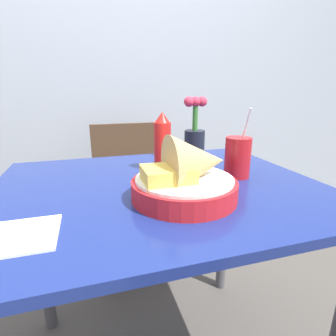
# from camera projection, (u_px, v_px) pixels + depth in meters

# --- Properties ---
(wall_window) EXTENTS (7.00, 0.06, 2.60)m
(wall_window) POSITION_uv_depth(u_px,v_px,m) (113.00, 48.00, 1.70)
(wall_window) COLOR #9EA8B7
(wall_window) RESTS_ON ground_plane
(dining_table) EXTENTS (0.98, 0.79, 0.76)m
(dining_table) POSITION_uv_depth(u_px,v_px,m) (159.00, 219.00, 0.84)
(dining_table) COLOR navy
(dining_table) RESTS_ON ground_plane
(chair_far_window) EXTENTS (0.40, 0.40, 0.85)m
(chair_far_window) POSITION_uv_depth(u_px,v_px,m) (129.00, 183.00, 1.57)
(chair_far_window) COLOR #473323
(chair_far_window) RESTS_ON ground_plane
(food_basket) EXTENTS (0.28, 0.28, 0.17)m
(food_basket) POSITION_uv_depth(u_px,v_px,m) (189.00, 177.00, 0.68)
(food_basket) COLOR red
(food_basket) RESTS_ON dining_table
(ketchup_bottle) EXTENTS (0.06, 0.06, 0.21)m
(ketchup_bottle) POSITION_uv_depth(u_px,v_px,m) (162.00, 143.00, 0.91)
(ketchup_bottle) COLOR red
(ketchup_bottle) RESTS_ON dining_table
(drink_cup) EXTENTS (0.08, 0.08, 0.23)m
(drink_cup) POSITION_uv_depth(u_px,v_px,m) (237.00, 158.00, 0.86)
(drink_cup) COLOR red
(drink_cup) RESTS_ON dining_table
(flower_vase) EXTENTS (0.10, 0.08, 0.25)m
(flower_vase) POSITION_uv_depth(u_px,v_px,m) (195.00, 136.00, 1.08)
(flower_vase) COLOR black
(flower_vase) RESTS_ON dining_table
(napkin) EXTENTS (0.17, 0.14, 0.01)m
(napkin) POSITION_uv_depth(u_px,v_px,m) (11.00, 237.00, 0.51)
(napkin) COLOR white
(napkin) RESTS_ON dining_table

